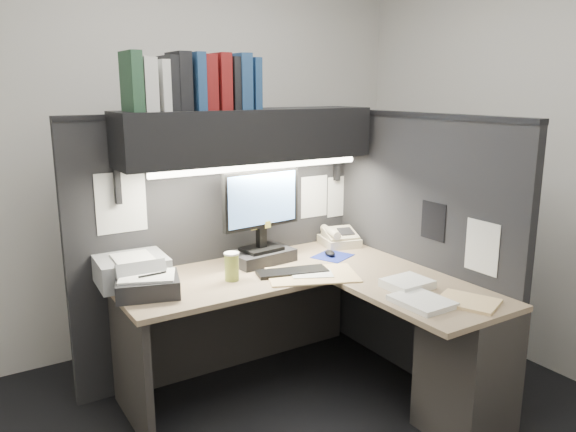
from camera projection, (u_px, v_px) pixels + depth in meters
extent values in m
cube|color=silver|center=(181.00, 150.00, 3.87)|extent=(3.50, 0.04, 2.70)
cube|color=silver|center=(532.00, 156.00, 3.54)|extent=(0.04, 3.00, 2.70)
cube|color=black|center=(223.00, 245.00, 3.53)|extent=(1.90, 0.06, 1.60)
cube|color=black|center=(419.00, 251.00, 3.41)|extent=(0.06, 1.50, 1.60)
cube|color=#927D5D|center=(262.00, 272.00, 3.28)|extent=(1.70, 0.68, 0.03)
cube|color=#927D5D|center=(425.00, 294.00, 2.94)|extent=(0.60, 0.85, 0.03)
cube|color=#2E2B29|center=(240.00, 313.00, 3.61)|extent=(1.61, 0.02, 0.70)
cube|color=#2E2B29|center=(131.00, 364.00, 2.95)|extent=(0.04, 0.61, 0.70)
cube|color=#2E2B29|center=(467.00, 370.00, 2.89)|extent=(0.38, 0.40, 0.70)
cube|color=black|center=(248.00, 135.00, 3.28)|extent=(1.55, 0.34, 0.30)
cylinder|color=white|center=(260.00, 167.00, 3.20)|extent=(1.32, 0.04, 0.04)
cube|color=black|center=(262.00, 256.00, 3.42)|extent=(0.40, 0.27, 0.07)
cube|color=black|center=(261.00, 237.00, 3.39)|extent=(0.06, 0.05, 0.13)
cube|color=black|center=(261.00, 199.00, 3.34)|extent=(0.53, 0.09, 0.35)
cube|color=#72A9FA|center=(263.00, 199.00, 3.32)|extent=(0.48, 0.06, 0.31)
cube|color=black|center=(292.00, 272.00, 3.22)|extent=(0.43, 0.24, 0.02)
cube|color=navy|center=(333.00, 256.00, 3.54)|extent=(0.28, 0.27, 0.00)
ellipsoid|color=black|center=(330.00, 253.00, 3.54)|extent=(0.08, 0.10, 0.03)
cube|color=beige|center=(339.00, 239.00, 3.78)|extent=(0.28, 0.29, 0.09)
cylinder|color=#AAB448|center=(232.00, 267.00, 3.09)|extent=(0.09, 0.09, 0.15)
cube|color=#929497|center=(132.00, 270.00, 3.05)|extent=(0.38, 0.33, 0.15)
cube|color=black|center=(148.00, 286.00, 2.88)|extent=(0.38, 0.34, 0.09)
cube|color=#DEBA7D|center=(312.00, 275.00, 3.18)|extent=(0.59, 0.50, 0.01)
cube|color=white|center=(407.00, 284.00, 2.98)|extent=(0.24, 0.20, 0.05)
cube|color=white|center=(422.00, 302.00, 2.76)|extent=(0.23, 0.28, 0.03)
cube|color=#DEBA7D|center=(468.00, 302.00, 2.77)|extent=(0.31, 0.35, 0.02)
cube|color=#244830|center=(131.00, 82.00, 2.85)|extent=(0.06, 0.22, 0.30)
cube|color=silver|center=(145.00, 85.00, 2.89)|extent=(0.07, 0.22, 0.27)
cube|color=silver|center=(160.00, 86.00, 2.93)|extent=(0.05, 0.22, 0.26)
cube|color=black|center=(168.00, 83.00, 2.98)|extent=(0.05, 0.22, 0.29)
cube|color=black|center=(179.00, 81.00, 3.00)|extent=(0.07, 0.22, 0.31)
cube|color=navy|center=(195.00, 82.00, 3.03)|extent=(0.05, 0.22, 0.30)
cube|color=maroon|center=(205.00, 83.00, 3.07)|extent=(0.07, 0.22, 0.29)
cube|color=maroon|center=(219.00, 82.00, 3.10)|extent=(0.06, 0.22, 0.30)
cube|color=black|center=(230.00, 84.00, 3.15)|extent=(0.04, 0.22, 0.29)
cube|color=navy|center=(239.00, 82.00, 3.17)|extent=(0.07, 0.22, 0.31)
cube|color=navy|center=(250.00, 84.00, 3.22)|extent=(0.05, 0.22, 0.29)
cube|color=white|center=(314.00, 197.00, 3.80)|extent=(0.21, 0.00, 0.28)
cube|color=white|center=(340.00, 196.00, 3.92)|extent=(0.21, 0.00, 0.28)
cube|color=white|center=(121.00, 203.00, 3.10)|extent=(0.28, 0.00, 0.34)
cube|color=black|center=(433.00, 221.00, 3.23)|extent=(0.00, 0.18, 0.22)
cube|color=white|center=(482.00, 247.00, 2.96)|extent=(0.00, 0.21, 0.28)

